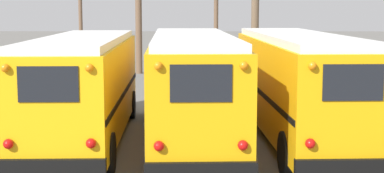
{
  "coord_description": "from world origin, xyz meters",
  "views": [
    {
      "loc": [
        0.18,
        -18.06,
        3.92
      ],
      "look_at": [
        0.0,
        -0.94,
        1.61
      ],
      "focal_mm": 55.0,
      "sensor_mm": 36.0,
      "label": 1
    }
  ],
  "objects": [
    {
      "name": "ground_plane",
      "position": [
        0.0,
        0.0,
        0.0
      ],
      "size": [
        160.0,
        160.0,
        0.0
      ],
      "primitive_type": "plane",
      "color": "#66635E"
    },
    {
      "name": "school_bus_0",
      "position": [
        -3.16,
        -1.05,
        1.68
      ],
      "size": [
        2.75,
        9.83,
        3.09
      ],
      "color": "#EAAA0F",
      "rests_on": "ground"
    },
    {
      "name": "school_bus_1",
      "position": [
        0.0,
        -1.21,
        1.73
      ],
      "size": [
        2.85,
        10.13,
        3.16
      ],
      "color": "#E5A00C",
      "rests_on": "ground"
    },
    {
      "name": "school_bus_2",
      "position": [
        3.16,
        -0.61,
        1.72
      ],
      "size": [
        2.92,
        10.77,
        3.14
      ],
      "color": "#E5A00C",
      "rests_on": "ground"
    },
    {
      "name": "utility_pole",
      "position": [
        2.78,
        8.99,
        3.76
      ],
      "size": [
        1.8,
        0.35,
        7.31
      ],
      "color": "brown",
      "rests_on": "ground"
    }
  ]
}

